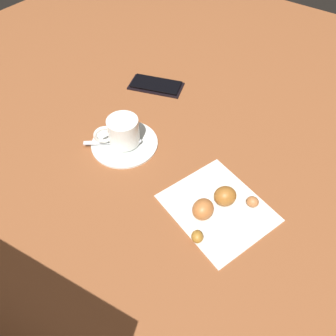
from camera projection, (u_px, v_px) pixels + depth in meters
name	position (u px, v px, depth m)	size (l,w,h in m)	color
ground_plane	(171.00, 181.00, 0.64)	(1.80, 1.80, 0.00)	brown
saucer	(125.00, 143.00, 0.71)	(0.14, 0.14, 0.01)	white
espresso_cup	(122.00, 131.00, 0.68)	(0.07, 0.08, 0.06)	white
teaspoon	(123.00, 142.00, 0.70)	(0.10, 0.09, 0.01)	silver
sugar_packet	(122.00, 127.00, 0.73)	(0.06, 0.02, 0.01)	white
napkin	(219.00, 206.00, 0.60)	(0.18, 0.16, 0.00)	silver
croissant	(216.00, 205.00, 0.58)	(0.09, 0.14, 0.04)	#AD693A
cell_phone	(156.00, 85.00, 0.84)	(0.15, 0.11, 0.01)	black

